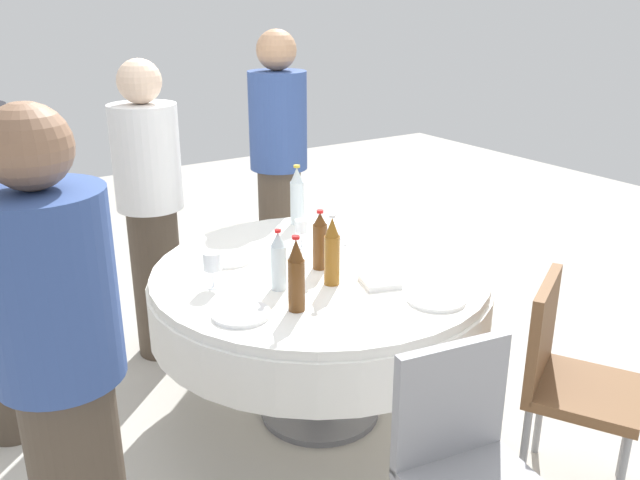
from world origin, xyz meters
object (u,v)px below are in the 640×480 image
(chair_front, at_px, (466,460))
(wine_glass_far, at_px, (301,228))
(chair_east, at_px, (565,371))
(bottle_clear_near, at_px, (297,197))
(person_far, at_px, (279,169))
(bottle_brown_west, at_px, (320,242))
(plate_right, at_px, (241,314))
(bottle_clear_inner, at_px, (278,262))
(person_inner, at_px, (151,208))
(person_west, at_px, (65,388))
(dining_table, at_px, (320,298))
(plate_mid, at_px, (228,259))
(bottle_brown_outer, at_px, (296,276))
(wine_glass_near, at_px, (212,263))
(plate_rear, at_px, (436,299))
(bottle_amber_far, at_px, (332,252))

(chair_front, bearing_deg, wine_glass_far, -90.93)
(chair_east, bearing_deg, chair_front, -15.59)
(bottle_clear_near, height_order, person_far, person_far)
(bottle_brown_west, height_order, chair_front, bottle_brown_west)
(chair_front, bearing_deg, bottle_brown_west, -89.91)
(plate_right, relative_size, person_far, 0.13)
(bottle_clear_inner, height_order, person_inner, person_inner)
(bottle_clear_inner, bearing_deg, chair_front, 4.90)
(bottle_clear_inner, distance_m, chair_front, 1.06)
(chair_east, bearing_deg, person_west, -40.86)
(dining_table, distance_m, bottle_clear_near, 0.69)
(bottle_clear_near, bearing_deg, plate_mid, -62.63)
(bottle_brown_outer, distance_m, plate_right, 0.25)
(wine_glass_near, xyz_separation_m, plate_mid, (-0.23, 0.18, -0.10))
(wine_glass_near, height_order, plate_mid, wine_glass_near)
(bottle_brown_outer, bearing_deg, chair_east, 52.63)
(bottle_brown_west, bearing_deg, chair_front, -8.94)
(wine_glass_near, height_order, person_inner, person_inner)
(bottle_clear_inner, xyz_separation_m, wine_glass_far, (-0.35, 0.32, -0.02))
(plate_rear, xyz_separation_m, person_west, (0.04, -1.40, 0.11))
(wine_glass_far, distance_m, person_west, 1.51)
(bottle_clear_inner, xyz_separation_m, wine_glass_near, (-0.16, -0.22, -0.01))
(person_inner, height_order, chair_east, person_inner)
(plate_rear, xyz_separation_m, chair_front, (0.56, -0.37, -0.23))
(wine_glass_near, distance_m, plate_mid, 0.31)
(wine_glass_near, xyz_separation_m, chair_front, (1.16, 0.30, -0.33))
(person_far, bearing_deg, plate_rear, -76.87)
(dining_table, distance_m, chair_front, 1.11)
(wine_glass_near, distance_m, plate_right, 0.32)
(wine_glass_far, height_order, person_west, person_west)
(person_west, xyz_separation_m, chair_east, (0.35, 1.72, -0.34))
(bottle_clear_inner, relative_size, bottle_amber_far, 0.85)
(chair_east, relative_size, chair_front, 1.00)
(wine_glass_far, xyz_separation_m, plate_right, (0.49, -0.56, -0.09))
(wine_glass_far, relative_size, chair_front, 0.16)
(person_inner, bearing_deg, bottle_clear_inner, -104.81)
(bottle_brown_outer, distance_m, bottle_brown_west, 0.42)
(dining_table, bearing_deg, chair_east, 29.24)
(bottle_amber_far, distance_m, person_inner, 1.20)
(dining_table, relative_size, wine_glass_far, 10.72)
(bottle_brown_west, distance_m, person_west, 1.33)
(bottle_brown_west, bearing_deg, plate_right, -65.51)
(bottle_brown_outer, height_order, bottle_clear_near, bottle_clear_near)
(bottle_clear_inner, bearing_deg, dining_table, 109.32)
(bottle_clear_inner, height_order, person_west, person_west)
(bottle_brown_west, relative_size, chair_front, 0.31)
(dining_table, xyz_separation_m, wine_glass_far, (-0.26, 0.06, 0.25))
(bottle_amber_far, xyz_separation_m, chair_east, (0.75, 0.57, -0.36))
(dining_table, xyz_separation_m, plate_right, (0.23, -0.50, 0.15))
(plate_mid, bearing_deg, bottle_amber_far, 27.96)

